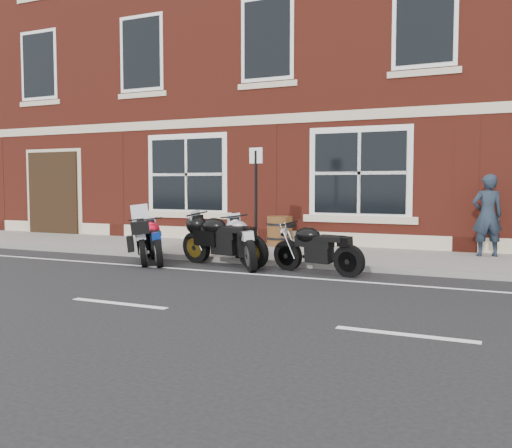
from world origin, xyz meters
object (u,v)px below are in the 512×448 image
at_px(moto_touring_silver, 145,239).
at_px(moto_sport_black, 223,238).
at_px(moto_sport_silver, 244,240).
at_px(moto_naked_black, 316,247).
at_px(pedestrian_left, 487,215).
at_px(barrel_planter, 280,231).
at_px(parking_sign, 256,195).
at_px(moto_sport_red, 157,240).

bearing_deg(moto_touring_silver, moto_sport_black, -26.97).
xyz_separation_m(moto_sport_silver, moto_naked_black, (1.63, -0.23, -0.03)).
bearing_deg(pedestrian_left, moto_naked_black, 26.47).
height_order(barrel_planter, parking_sign, parking_sign).
xyz_separation_m(moto_sport_black, moto_naked_black, (2.10, -0.18, -0.07)).
relative_size(moto_sport_black, pedestrian_left, 1.22).
bearing_deg(barrel_planter, moto_touring_silver, -118.92).
xyz_separation_m(moto_sport_red, parking_sign, (1.97, 0.84, 0.98)).
xyz_separation_m(moto_sport_black, moto_sport_silver, (0.47, 0.05, -0.03)).
bearing_deg(parking_sign, moto_naked_black, -13.29).
bearing_deg(parking_sign, pedestrian_left, 39.56).
relative_size(moto_sport_red, barrel_planter, 2.04).
bearing_deg(moto_sport_black, pedestrian_left, -46.96).
height_order(moto_sport_red, pedestrian_left, pedestrian_left).
distance_m(moto_sport_red, moto_sport_silver, 1.97).
bearing_deg(moto_naked_black, barrel_planter, 46.65).
relative_size(moto_sport_red, parking_sign, 0.66).
bearing_deg(moto_sport_red, moto_touring_silver, 139.22).
xyz_separation_m(moto_sport_red, moto_sport_black, (1.47, 0.27, 0.08)).
xyz_separation_m(moto_touring_silver, moto_naked_black, (3.88, 0.09, 0.00)).
relative_size(moto_sport_black, moto_naked_black, 1.14).
xyz_separation_m(moto_sport_silver, pedestrian_left, (4.48, 2.89, 0.48)).
bearing_deg(moto_sport_red, pedestrian_left, -13.35).
height_order(moto_naked_black, pedestrian_left, pedestrian_left).
relative_size(moto_sport_red, moto_sport_silver, 0.89).
bearing_deg(moto_sport_black, moto_sport_red, 112.81).
height_order(moto_sport_red, moto_sport_silver, moto_sport_silver).
bearing_deg(barrel_planter, moto_sport_silver, -81.63).
bearing_deg(parking_sign, moto_sport_silver, -81.38).
relative_size(moto_touring_silver, moto_sport_black, 0.73).
distance_m(moto_sport_silver, pedestrian_left, 5.36).
bearing_deg(pedestrian_left, moto_sport_red, 5.47).
height_order(pedestrian_left, parking_sign, parking_sign).
distance_m(moto_sport_silver, moto_naked_black, 1.65).
distance_m(moto_sport_black, moto_naked_black, 2.11).
height_order(moto_sport_red, moto_naked_black, moto_naked_black).
xyz_separation_m(moto_touring_silver, moto_sport_red, (0.31, -0.00, -0.01)).
xyz_separation_m(moto_sport_black, pedestrian_left, (4.95, 2.94, 0.44)).
bearing_deg(moto_sport_silver, moto_naked_black, -45.32).
relative_size(barrel_planter, parking_sign, 0.32).
bearing_deg(moto_touring_silver, pedestrian_left, -10.03).
distance_m(moto_sport_silver, parking_sign, 1.07).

